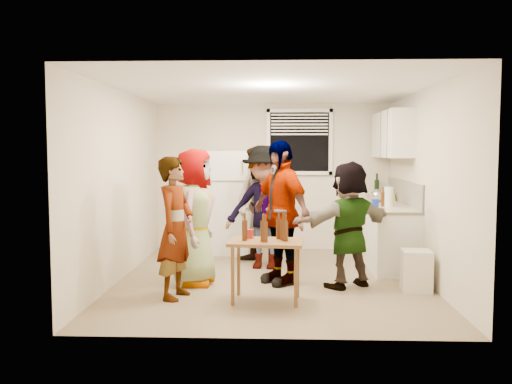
{
  "coord_description": "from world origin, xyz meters",
  "views": [
    {
      "loc": [
        0.07,
        -7.06,
        1.72
      ],
      "look_at": [
        -0.21,
        0.19,
        1.15
      ],
      "focal_mm": 38.0,
      "sensor_mm": 36.0,
      "label": 1
    }
  ],
  "objects_px": {
    "kettle": "(377,202)",
    "serving_table": "(266,301)",
    "beer_bottle_table": "(283,240)",
    "guest_grey": "(195,284)",
    "guest_back_right": "(265,268)",
    "red_cup": "(250,238)",
    "guest_stripe": "(176,298)",
    "blue_cup": "(375,208)",
    "guest_black": "(280,283)",
    "beer_bottle_counter": "(383,206)",
    "guest_orange": "(348,287)",
    "guest_back_left": "(261,264)",
    "refrigerator": "(228,202)",
    "trash_bin": "(416,271)",
    "wine_bottle": "(377,198)"
  },
  "relations": [
    {
      "from": "serving_table",
      "to": "guest_stripe",
      "type": "relative_size",
      "value": 0.5
    },
    {
      "from": "wine_bottle",
      "to": "beer_bottle_counter",
      "type": "height_order",
      "value": "wine_bottle"
    },
    {
      "from": "refrigerator",
      "to": "wine_bottle",
      "type": "xyz_separation_m",
      "value": [
        2.5,
        0.21,
        0.05
      ]
    },
    {
      "from": "red_cup",
      "to": "guest_back_right",
      "type": "bearing_deg",
      "value": 85.17
    },
    {
      "from": "beer_bottle_counter",
      "to": "guest_orange",
      "type": "bearing_deg",
      "value": -119.56
    },
    {
      "from": "refrigerator",
      "to": "serving_table",
      "type": "bearing_deg",
      "value": -76.49
    },
    {
      "from": "trash_bin",
      "to": "guest_black",
      "type": "xyz_separation_m",
      "value": [
        -1.65,
        0.33,
        -0.25
      ]
    },
    {
      "from": "wine_bottle",
      "to": "beer_bottle_counter",
      "type": "xyz_separation_m",
      "value": [
        -0.15,
        -1.31,
        -0.0
      ]
    },
    {
      "from": "refrigerator",
      "to": "red_cup",
      "type": "bearing_deg",
      "value": -79.57
    },
    {
      "from": "serving_table",
      "to": "guest_back_left",
      "type": "xyz_separation_m",
      "value": [
        -0.11,
        1.98,
        0.0
      ]
    },
    {
      "from": "guest_back_left",
      "to": "guest_back_right",
      "type": "height_order",
      "value": "guest_back_left"
    },
    {
      "from": "kettle",
      "to": "beer_bottle_table",
      "type": "relative_size",
      "value": 1.08
    },
    {
      "from": "guest_grey",
      "to": "guest_stripe",
      "type": "bearing_deg",
      "value": 174.81
    },
    {
      "from": "guest_orange",
      "to": "blue_cup",
      "type": "bearing_deg",
      "value": -150.53
    },
    {
      "from": "guest_orange",
      "to": "beer_bottle_counter",
      "type": "bearing_deg",
      "value": -150.53
    },
    {
      "from": "refrigerator",
      "to": "trash_bin",
      "type": "distance_m",
      "value": 3.52
    },
    {
      "from": "refrigerator",
      "to": "guest_back_right",
      "type": "distance_m",
      "value": 1.59
    },
    {
      "from": "red_cup",
      "to": "guest_black",
      "type": "distance_m",
      "value": 1.05
    },
    {
      "from": "guest_grey",
      "to": "guest_back_left",
      "type": "relative_size",
      "value": 0.97
    },
    {
      "from": "wine_bottle",
      "to": "guest_grey",
      "type": "distance_m",
      "value": 3.72
    },
    {
      "from": "serving_table",
      "to": "guest_back_left",
      "type": "bearing_deg",
      "value": 93.33
    },
    {
      "from": "beer_bottle_table",
      "to": "red_cup",
      "type": "relative_size",
      "value": 2.26
    },
    {
      "from": "beer_bottle_table",
      "to": "guest_grey",
      "type": "relative_size",
      "value": 0.14
    },
    {
      "from": "red_cup",
      "to": "guest_back_left",
      "type": "height_order",
      "value": "red_cup"
    },
    {
      "from": "guest_stripe",
      "to": "guest_black",
      "type": "distance_m",
      "value": 1.42
    },
    {
      "from": "guest_back_right",
      "to": "blue_cup",
      "type": "bearing_deg",
      "value": 2.69
    },
    {
      "from": "wine_bottle",
      "to": "guest_stripe",
      "type": "distance_m",
      "value": 4.24
    },
    {
      "from": "blue_cup",
      "to": "guest_black",
      "type": "relative_size",
      "value": 0.07
    },
    {
      "from": "refrigerator",
      "to": "blue_cup",
      "type": "height_order",
      "value": "refrigerator"
    },
    {
      "from": "guest_back_right",
      "to": "guest_black",
      "type": "height_order",
      "value": "guest_back_right"
    },
    {
      "from": "kettle",
      "to": "blue_cup",
      "type": "height_order",
      "value": "kettle"
    },
    {
      "from": "refrigerator",
      "to": "kettle",
      "type": "distance_m",
      "value": 2.43
    },
    {
      "from": "beer_bottle_table",
      "to": "guest_stripe",
      "type": "height_order",
      "value": "beer_bottle_table"
    },
    {
      "from": "kettle",
      "to": "serving_table",
      "type": "relative_size",
      "value": 0.31
    },
    {
      "from": "guest_back_left",
      "to": "red_cup",
      "type": "bearing_deg",
      "value": -55.29
    },
    {
      "from": "red_cup",
      "to": "guest_back_right",
      "type": "relative_size",
      "value": 0.06
    },
    {
      "from": "beer_bottle_counter",
      "to": "guest_grey",
      "type": "xyz_separation_m",
      "value": [
        -2.58,
        -1.06,
        -0.9
      ]
    },
    {
      "from": "blue_cup",
      "to": "guest_stripe",
      "type": "relative_size",
      "value": 0.08
    },
    {
      "from": "red_cup",
      "to": "guest_stripe",
      "type": "height_order",
      "value": "red_cup"
    },
    {
      "from": "guest_back_right",
      "to": "beer_bottle_table",
      "type": "bearing_deg",
      "value": -71.47
    },
    {
      "from": "refrigerator",
      "to": "beer_bottle_table",
      "type": "xyz_separation_m",
      "value": [
        0.89,
        -2.87,
        -0.15
      ]
    },
    {
      "from": "blue_cup",
      "to": "guest_black",
      "type": "xyz_separation_m",
      "value": [
        -1.33,
        -0.68,
        -0.9
      ]
    },
    {
      "from": "refrigerator",
      "to": "guest_back_left",
      "type": "distance_m",
      "value": 1.39
    },
    {
      "from": "trash_bin",
      "to": "guest_black",
      "type": "bearing_deg",
      "value": 168.68
    },
    {
      "from": "blue_cup",
      "to": "serving_table",
      "type": "relative_size",
      "value": 0.16
    },
    {
      "from": "guest_back_left",
      "to": "guest_black",
      "type": "height_order",
      "value": "guest_back_left"
    },
    {
      "from": "beer_bottle_table",
      "to": "guest_back_left",
      "type": "bearing_deg",
      "value": 99.05
    },
    {
      "from": "guest_back_left",
      "to": "guest_stripe",
      "type": "bearing_deg",
      "value": -79.5
    },
    {
      "from": "serving_table",
      "to": "guest_back_right",
      "type": "bearing_deg",
      "value": 91.86
    },
    {
      "from": "trash_bin",
      "to": "serving_table",
      "type": "relative_size",
      "value": 0.61
    }
  ]
}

